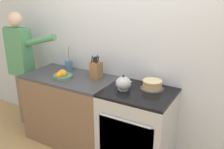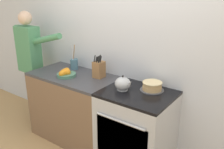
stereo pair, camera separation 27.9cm
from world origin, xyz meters
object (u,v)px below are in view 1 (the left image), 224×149
(knife_block, at_px, (96,70))
(fruit_bowl, at_px, (62,75))
(stove_range, at_px, (137,128))
(tea_kettle, at_px, (124,83))
(layer_cake, at_px, (152,85))
(utensil_crock, at_px, (69,65))
(person_baker, at_px, (21,60))

(knife_block, xyz_separation_m, fruit_bowl, (-0.36, -0.23, -0.07))
(stove_range, relative_size, fruit_bowl, 3.83)
(tea_kettle, relative_size, knife_block, 0.72)
(layer_cake, bearing_deg, fruit_bowl, -167.54)
(utensil_crock, bearing_deg, person_baker, -164.39)
(stove_range, height_order, knife_block, knife_block)
(knife_block, xyz_separation_m, utensil_crock, (-0.48, 0.05, -0.03))
(knife_block, relative_size, fruit_bowl, 1.23)
(tea_kettle, bearing_deg, fruit_bowl, -175.43)
(layer_cake, bearing_deg, person_baker, -175.28)
(fruit_bowl, height_order, person_baker, person_baker)
(tea_kettle, height_order, fruit_bowl, tea_kettle)
(utensil_crock, bearing_deg, tea_kettle, -12.77)
(knife_block, bearing_deg, layer_cake, 1.19)
(person_baker, bearing_deg, layer_cake, 1.80)
(knife_block, bearing_deg, fruit_bowl, -147.72)
(stove_range, xyz_separation_m, tea_kettle, (-0.17, -0.03, 0.53))
(layer_cake, bearing_deg, tea_kettle, -146.88)
(stove_range, relative_size, tea_kettle, 4.33)
(layer_cake, relative_size, fruit_bowl, 1.10)
(utensil_crock, relative_size, fruit_bowl, 1.41)
(stove_range, height_order, utensil_crock, utensil_crock)
(tea_kettle, bearing_deg, utensil_crock, 167.23)
(person_baker, bearing_deg, knife_block, 3.98)
(tea_kettle, bearing_deg, stove_range, 9.47)
(person_baker, bearing_deg, utensil_crock, 12.69)
(tea_kettle, xyz_separation_m, utensil_crock, (-0.95, 0.21, 0.00))
(knife_block, height_order, fruit_bowl, knife_block)
(utensil_crock, xyz_separation_m, fruit_bowl, (0.12, -0.28, -0.04))
(layer_cake, bearing_deg, knife_block, -178.81)
(stove_range, height_order, layer_cake, layer_cake)
(stove_range, relative_size, person_baker, 0.55)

